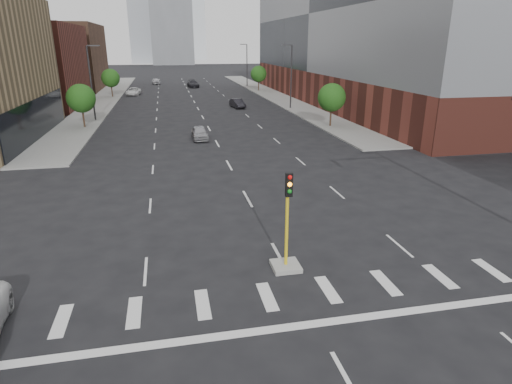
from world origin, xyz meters
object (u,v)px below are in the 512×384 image
object	(u,v)px
car_far_left	(133,91)
car_distant	(156,81)
car_mid_right	(237,103)
car_deep_right	(193,84)
median_traffic_signal	(286,248)
car_near_left	(200,133)

from	to	relation	value
car_far_left	car_distant	size ratio (longest dim) A/B	1.17
car_mid_right	car_deep_right	size ratio (longest dim) A/B	0.79
median_traffic_signal	car_distant	world-z (taller)	median_traffic_signal
car_near_left	car_mid_right	bearing A→B (deg)	69.61
car_mid_right	car_far_left	world-z (taller)	car_far_left
car_mid_right	car_deep_right	bearing A→B (deg)	88.39
car_far_left	car_deep_right	bearing A→B (deg)	53.52
car_deep_right	car_distant	xyz separation A→B (m)	(-8.12, 9.28, -0.04)
median_traffic_signal	car_mid_right	world-z (taller)	median_traffic_signal
car_far_left	car_deep_right	distance (m)	17.53
car_near_left	car_deep_right	bearing A→B (deg)	85.72
car_far_left	car_deep_right	size ratio (longest dim) A/B	0.94
car_deep_right	car_mid_right	bearing A→B (deg)	-87.74
median_traffic_signal	car_far_left	bearing A→B (deg)	98.65
car_deep_right	car_near_left	bearing A→B (deg)	-98.47
car_far_left	car_distant	distance (m)	22.41
car_near_left	car_deep_right	world-z (taller)	car_deep_right
car_distant	car_far_left	bearing A→B (deg)	-106.03
car_near_left	car_deep_right	xyz separation A→B (m)	(3.00, 54.46, 0.08)
median_traffic_signal	car_far_left	world-z (taller)	median_traffic_signal
car_near_left	car_far_left	xyz separation A→B (m)	(-9.00, 41.67, 0.01)
median_traffic_signal	car_deep_right	world-z (taller)	median_traffic_signal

